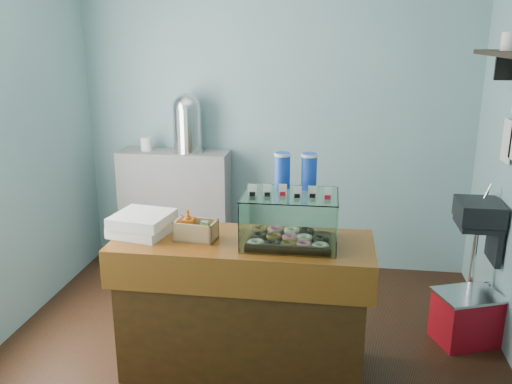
% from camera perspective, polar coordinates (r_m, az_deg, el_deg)
% --- Properties ---
extents(ground, '(3.50, 3.50, 0.00)m').
position_cam_1_polar(ground, '(3.97, -0.71, -15.97)').
color(ground, black).
rests_on(ground, ground).
extents(room_shell, '(3.54, 3.04, 2.82)m').
position_cam_1_polar(room_shell, '(3.38, -0.35, 9.30)').
color(room_shell, '#6F99A2').
rests_on(room_shell, ground).
extents(counter, '(1.60, 0.60, 0.90)m').
position_cam_1_polar(counter, '(3.52, -1.39, -11.84)').
color(counter, '#46240D').
rests_on(counter, ground).
extents(back_shelf, '(1.00, 0.32, 1.10)m').
position_cam_1_polar(back_shelf, '(5.10, -8.43, -1.81)').
color(back_shelf, gray).
rests_on(back_shelf, ground).
extents(display_case, '(0.57, 0.42, 0.53)m').
position_cam_1_polar(display_case, '(3.27, 3.66, -2.42)').
color(display_case, '#341A0F').
rests_on(display_case, counter).
extents(condiment_crate, '(0.27, 0.18, 0.19)m').
position_cam_1_polar(condiment_crate, '(3.35, -6.52, -3.87)').
color(condiment_crate, tan).
rests_on(condiment_crate, counter).
extents(pastry_boxes, '(0.40, 0.40, 0.13)m').
position_cam_1_polar(pastry_boxes, '(3.50, -11.88, -3.26)').
color(pastry_boxes, white).
rests_on(pastry_boxes, counter).
extents(coffee_urn, '(0.29, 0.29, 0.53)m').
position_cam_1_polar(coffee_urn, '(4.87, -7.23, 7.39)').
color(coffee_urn, silver).
rests_on(coffee_urn, back_shelf).
extents(red_cooler, '(0.51, 0.46, 0.38)m').
position_cam_1_polar(red_cooler, '(4.21, 21.24, -12.20)').
color(red_cooler, '#B70E1C').
rests_on(red_cooler, ground).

